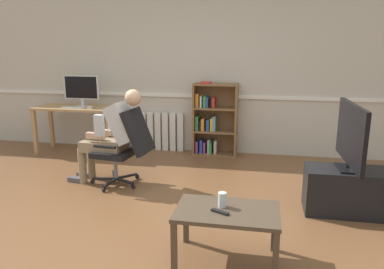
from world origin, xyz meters
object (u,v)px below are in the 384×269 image
(computer_desk, at_px, (77,114))
(computer_mouse, at_px, (90,107))
(tv_stand, at_px, (345,191))
(spare_remote, at_px, (220,212))
(radiator, at_px, (158,131))
(person_seated, at_px, (112,134))
(office_chair, at_px, (125,145))
(tv_screen, at_px, (351,136))
(imac_monitor, at_px, (81,88))
(keyboard, at_px, (74,108))
(coffee_table, at_px, (227,217))
(bookshelf, at_px, (212,121))
(drinking_glass, at_px, (222,200))

(computer_desk, xyz_separation_m, computer_mouse, (0.29, -0.12, 0.13))
(tv_stand, distance_m, spare_remote, 1.70)
(radiator, bearing_deg, person_seated, -94.01)
(office_chair, bearing_deg, spare_remote, 48.50)
(computer_desk, height_order, tv_screen, tv_screen)
(computer_mouse, xyz_separation_m, office_chair, (1.00, -1.15, -0.25))
(computer_desk, height_order, tv_stand, computer_desk)
(computer_desk, bearing_deg, imac_monitor, 53.57)
(computer_desk, distance_m, person_seated, 1.67)
(tv_screen, bearing_deg, office_chair, 80.78)
(imac_monitor, relative_size, office_chair, 0.60)
(office_chair, bearing_deg, computer_desk, -127.70)
(tv_stand, bearing_deg, computer_desk, 157.43)
(person_seated, bearing_deg, tv_stand, 89.68)
(keyboard, height_order, computer_mouse, computer_mouse)
(coffee_table, bearing_deg, tv_screen, 45.26)
(bookshelf, relative_size, office_chair, 1.19)
(radiator, bearing_deg, keyboard, -156.39)
(coffee_table, xyz_separation_m, spare_remote, (-0.05, -0.07, 0.07))
(tv_stand, distance_m, coffee_table, 1.60)
(bookshelf, distance_m, drinking_glass, 3.01)
(person_seated, distance_m, drinking_glass, 2.10)
(drinking_glass, bearing_deg, computer_desk, 134.71)
(radiator, relative_size, drinking_glass, 7.10)
(bookshelf, distance_m, radiator, 0.96)
(person_seated, bearing_deg, imac_monitor, -134.55)
(computer_mouse, height_order, coffee_table, computer_mouse)
(radiator, bearing_deg, bookshelf, -6.05)
(radiator, xyz_separation_m, spare_remote, (1.41, -3.18, 0.14))
(drinking_glass, bearing_deg, person_seated, 137.03)
(computer_mouse, height_order, person_seated, person_seated)
(imac_monitor, xyz_separation_m, spare_remote, (2.59, -2.87, -0.59))
(keyboard, bearing_deg, person_seated, -45.28)
(imac_monitor, distance_m, office_chair, 1.90)
(keyboard, xyz_separation_m, tv_screen, (3.80, -1.45, 0.07))
(computer_desk, bearing_deg, coffee_table, -45.30)
(keyboard, bearing_deg, drinking_glass, -43.95)
(imac_monitor, bearing_deg, tv_screen, -23.86)
(drinking_glass, bearing_deg, office_chair, 134.01)
(radiator, bearing_deg, drinking_glass, -65.19)
(keyboard, distance_m, office_chair, 1.72)
(keyboard, height_order, radiator, keyboard)
(tv_screen, xyz_separation_m, drinking_glass, (-1.17, -1.09, -0.33))
(computer_desk, relative_size, drinking_glass, 10.97)
(computer_mouse, xyz_separation_m, coffee_table, (2.41, -2.60, -0.38))
(computer_desk, height_order, computer_mouse, computer_mouse)
(person_seated, height_order, spare_remote, person_seated)
(computer_mouse, height_order, drinking_glass, computer_mouse)
(computer_desk, height_order, radiator, computer_desk)
(imac_monitor, relative_size, drinking_glass, 4.81)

